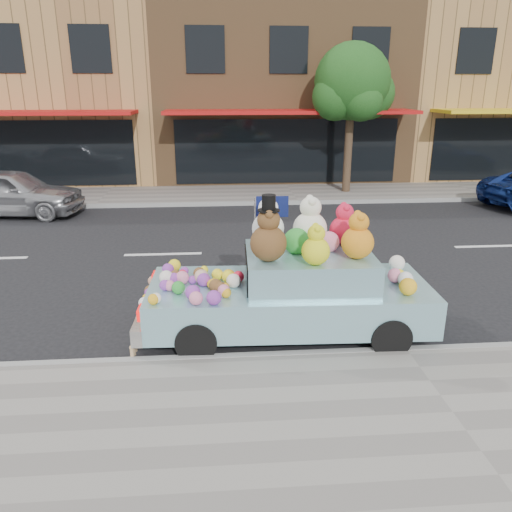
{
  "coord_description": "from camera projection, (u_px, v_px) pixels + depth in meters",
  "views": [
    {
      "loc": [
        -2.68,
        -11.25,
        3.72
      ],
      "look_at": [
        -2.12,
        -3.97,
        1.25
      ],
      "focal_mm": 35.0,
      "sensor_mm": 36.0,
      "label": 1
    }
  ],
  "objects": [
    {
      "name": "ground",
      "position": [
        331.0,
        250.0,
        12.01
      ],
      "size": [
        120.0,
        120.0,
        0.0
      ],
      "primitive_type": "plane",
      "color": "black",
      "rests_on": "ground"
    },
    {
      "name": "near_sidewalk",
      "position": [
        452.0,
        416.0,
        5.86
      ],
      "size": [
        60.0,
        3.0,
        0.12
      ],
      "primitive_type": "cube",
      "color": "gray",
      "rests_on": "ground"
    },
    {
      "name": "far_sidewalk",
      "position": [
        292.0,
        194.0,
        18.13
      ],
      "size": [
        60.0,
        3.0,
        0.12
      ],
      "primitive_type": "cube",
      "color": "gray",
      "rests_on": "ground"
    },
    {
      "name": "near_kerb",
      "position": [
        406.0,
        352.0,
        7.27
      ],
      "size": [
        60.0,
        0.12,
        0.13
      ],
      "primitive_type": "cube",
      "color": "gray",
      "rests_on": "ground"
    },
    {
      "name": "far_kerb",
      "position": [
        298.0,
        202.0,
        16.71
      ],
      "size": [
        60.0,
        0.12,
        0.13
      ],
      "primitive_type": "cube",
      "color": "gray",
      "rests_on": "ground"
    },
    {
      "name": "storefront_left",
      "position": [
        44.0,
        89.0,
        21.41
      ],
      "size": [
        10.0,
        9.8,
        7.3
      ],
      "color": "#A77C46",
      "rests_on": "ground"
    },
    {
      "name": "storefront_mid",
      "position": [
        276.0,
        89.0,
        22.15
      ],
      "size": [
        10.0,
        9.8,
        7.3
      ],
      "color": "brown",
      "rests_on": "ground"
    },
    {
      "name": "storefront_right",
      "position": [
        492.0,
        89.0,
        22.89
      ],
      "size": [
        10.0,
        9.8,
        7.3
      ],
      "color": "#A77C46",
      "rests_on": "ground"
    },
    {
      "name": "street_tree",
      "position": [
        352.0,
        88.0,
        17.16
      ],
      "size": [
        3.0,
        2.7,
        5.22
      ],
      "color": "#38281C",
      "rests_on": "ground"
    },
    {
      "name": "car_silver",
      "position": [
        11.0,
        192.0,
        15.08
      ],
      "size": [
        4.38,
        2.2,
        1.43
      ],
      "primitive_type": "imported",
      "rotation": [
        0.0,
        0.0,
        1.45
      ],
      "color": "#A6A7AB",
      "rests_on": "ground"
    },
    {
      "name": "art_car",
      "position": [
        291.0,
        286.0,
        7.73
      ],
      "size": [
        4.54,
        1.9,
        2.32
      ],
      "rotation": [
        0.0,
        0.0,
        -0.03
      ],
      "color": "black",
      "rests_on": "ground"
    }
  ]
}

